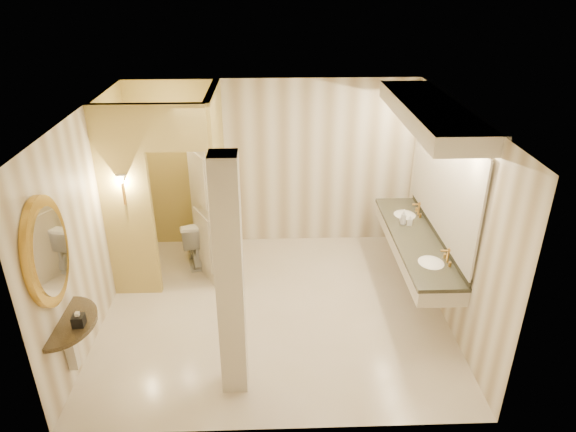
# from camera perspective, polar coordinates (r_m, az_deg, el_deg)

# --- Properties ---
(floor) EXTENTS (4.50, 4.50, 0.00)m
(floor) POSITION_cam_1_polar(r_m,az_deg,el_deg) (7.07, -1.49, -10.31)
(floor) COLOR beige
(floor) RESTS_ON ground
(ceiling) EXTENTS (4.50, 4.50, 0.00)m
(ceiling) POSITION_cam_1_polar(r_m,az_deg,el_deg) (5.89, -1.79, 11.36)
(ceiling) COLOR silver
(ceiling) RESTS_ON wall_back
(wall_back) EXTENTS (4.50, 0.02, 2.70)m
(wall_back) POSITION_cam_1_polar(r_m,az_deg,el_deg) (8.20, -1.77, 5.77)
(wall_back) COLOR silver
(wall_back) RESTS_ON floor
(wall_front) EXTENTS (4.50, 0.02, 2.70)m
(wall_front) POSITION_cam_1_polar(r_m,az_deg,el_deg) (4.66, -1.37, -11.53)
(wall_front) COLOR silver
(wall_front) RESTS_ON floor
(wall_left) EXTENTS (0.02, 4.00, 2.70)m
(wall_left) POSITION_cam_1_polar(r_m,az_deg,el_deg) (6.74, -21.12, -0.75)
(wall_left) COLOR silver
(wall_left) RESTS_ON floor
(wall_right) EXTENTS (0.02, 4.00, 2.70)m
(wall_right) POSITION_cam_1_polar(r_m,az_deg,el_deg) (6.76, 17.82, -0.15)
(wall_right) COLOR silver
(wall_right) RESTS_ON floor
(toilet_closet) EXTENTS (1.50, 1.55, 2.70)m
(toilet_closet) POSITION_cam_1_polar(r_m,az_deg,el_deg) (7.31, -10.58, 3.03)
(toilet_closet) COLOR #CDC06B
(toilet_closet) RESTS_ON floor
(wall_sconce) EXTENTS (0.14, 0.14, 0.42)m
(wall_sconce) POSITION_cam_1_polar(r_m,az_deg,el_deg) (6.87, -18.02, 3.75)
(wall_sconce) COLOR #C68F3F
(wall_sconce) RESTS_ON toilet_closet
(vanity) EXTENTS (0.75, 2.72, 2.09)m
(vanity) POSITION_cam_1_polar(r_m,az_deg,el_deg) (6.90, 15.02, 3.32)
(vanity) COLOR beige
(vanity) RESTS_ON floor
(console_shelf) EXTENTS (0.89, 0.89, 1.89)m
(console_shelf) POSITION_cam_1_polar(r_m,az_deg,el_deg) (5.67, -24.61, -6.86)
(console_shelf) COLOR black
(console_shelf) RESTS_ON floor
(pillar) EXTENTS (0.27, 0.27, 2.70)m
(pillar) POSITION_cam_1_polar(r_m,az_deg,el_deg) (5.20, -6.47, -7.25)
(pillar) COLOR beige
(pillar) RESTS_ON floor
(tissue_box) EXTENTS (0.12, 0.12, 0.12)m
(tissue_box) POSITION_cam_1_polar(r_m,az_deg,el_deg) (5.75, -22.25, -10.69)
(tissue_box) COLOR black
(tissue_box) RESTS_ON console_shelf
(toilet) EXTENTS (0.59, 0.84, 0.77)m
(toilet) POSITION_cam_1_polar(r_m,az_deg,el_deg) (8.04, -10.30, -2.63)
(toilet) COLOR white
(toilet) RESTS_ON floor
(soap_bottle_a) EXTENTS (0.09, 0.09, 0.15)m
(soap_bottle_a) POSITION_cam_1_polar(r_m,az_deg,el_deg) (7.46, 13.41, -0.45)
(soap_bottle_a) COLOR beige
(soap_bottle_a) RESTS_ON vanity
(soap_bottle_b) EXTENTS (0.10, 0.10, 0.11)m
(soap_bottle_b) POSITION_cam_1_polar(r_m,az_deg,el_deg) (7.52, 12.61, -0.32)
(soap_bottle_b) COLOR silver
(soap_bottle_b) RESTS_ON vanity
(soap_bottle_c) EXTENTS (0.10, 0.10, 0.23)m
(soap_bottle_c) POSITION_cam_1_polar(r_m,az_deg,el_deg) (7.44, 12.72, -0.12)
(soap_bottle_c) COLOR #C6B28C
(soap_bottle_c) RESTS_ON vanity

